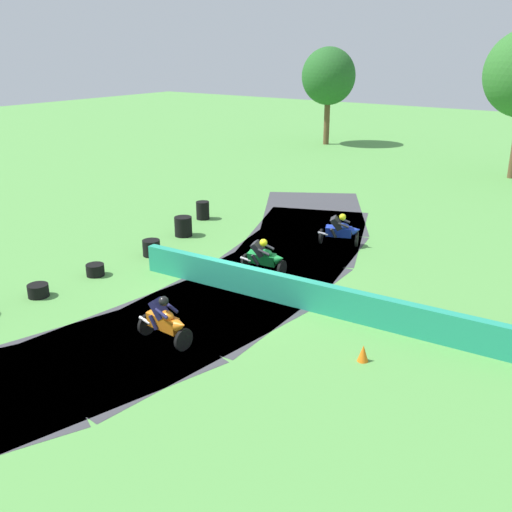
{
  "coord_description": "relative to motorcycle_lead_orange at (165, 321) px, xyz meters",
  "views": [
    {
      "loc": [
        10.48,
        -13.85,
        7.46
      ],
      "look_at": [
        -0.11,
        0.99,
        0.9
      ],
      "focal_mm": 41.53,
      "sensor_mm": 36.0,
      "label": 1
    }
  ],
  "objects": [
    {
      "name": "motorcycle_chase_green",
      "position": [
        -0.71,
        5.56,
        -0.02
      ],
      "size": [
        1.68,
        0.92,
        1.43
      ],
      "color": "black",
      "rests_on": "ground"
    },
    {
      "name": "tire_stack_mid_a",
      "position": [
        -5.39,
        -0.07,
        -0.46
      ],
      "size": [
        0.65,
        0.65,
        0.4
      ],
      "color": "black",
      "rests_on": "ground"
    },
    {
      "name": "tire_stack_far",
      "position": [
        -5.23,
        4.72,
        -0.36
      ],
      "size": [
        0.65,
        0.65,
        0.6
      ],
      "color": "black",
      "rests_on": "ground"
    },
    {
      "name": "motorcycle_trailing_blue",
      "position": [
        -0.03,
        9.79,
        -0.02
      ],
      "size": [
        1.73,
        1.2,
        1.43
      ],
      "color": "black",
      "rests_on": "ground"
    },
    {
      "name": "tire_stack_extra_a",
      "position": [
        -5.89,
        7.21,
        -0.26
      ],
      "size": [
        0.72,
        0.72,
        0.8
      ],
      "color": "black",
      "rests_on": "ground"
    },
    {
      "name": "tire_stack_mid_b",
      "position": [
        -5.35,
        2.16,
        -0.46
      ],
      "size": [
        0.61,
        0.61,
        0.4
      ],
      "color": "black",
      "rests_on": "ground"
    },
    {
      "name": "track_asphalt",
      "position": [
        -1.56,
        3.84,
        -0.66
      ],
      "size": [
        9.37,
        28.25,
        0.01
      ],
      "color": "#3D3D42",
      "rests_on": "ground"
    },
    {
      "name": "ground_plane",
      "position": [
        -0.46,
        3.91,
        -0.66
      ],
      "size": [
        120.0,
        120.0,
        0.0
      ],
      "primitive_type": "plane",
      "color": "#569947"
    },
    {
      "name": "traffic_cone",
      "position": [
        4.63,
        2.18,
        -0.44
      ],
      "size": [
        0.28,
        0.28,
        0.44
      ],
      "primitive_type": "cone",
      "color": "orange",
      "rests_on": "ground"
    },
    {
      "name": "safety_barrier",
      "position": [
        4.42,
        4.18,
        -0.21
      ],
      "size": [
        17.22,
        1.26,
        0.9
      ],
      "primitive_type": "cube",
      "rotation": [
        0.0,
        0.0,
        -1.51
      ],
      "color": "#239375",
      "rests_on": "ground"
    },
    {
      "name": "motorcycle_lead_orange",
      "position": [
        0.0,
        0.0,
        0.0
      ],
      "size": [
        1.7,
        0.75,
        1.42
      ],
      "color": "black",
      "rests_on": "ground"
    },
    {
      "name": "tree_far_right",
      "position": [
        -12.65,
        31.27,
        4.44
      ],
      "size": [
        4.06,
        4.06,
        7.27
      ],
      "color": "brown",
      "rests_on": "ground"
    },
    {
      "name": "tire_stack_extra_b",
      "position": [
        -6.85,
        9.57,
        -0.26
      ],
      "size": [
        0.59,
        0.59,
        0.8
      ],
      "color": "black",
      "rests_on": "ground"
    }
  ]
}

